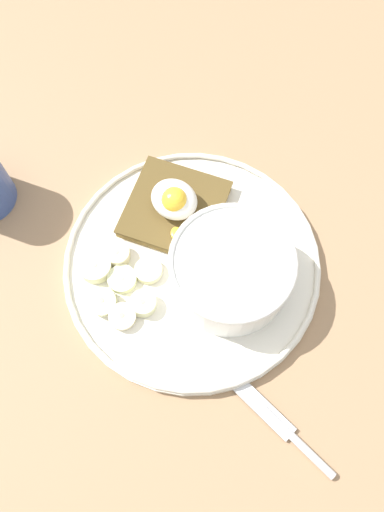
% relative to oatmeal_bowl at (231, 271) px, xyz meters
% --- Properties ---
extents(ground_plane, '(1.20, 1.20, 0.02)m').
position_rel_oatmeal_bowl_xyz_m(ground_plane, '(0.04, 0.01, -0.05)').
color(ground_plane, '#9B7754').
rests_on(ground_plane, ground).
extents(plate, '(0.28, 0.28, 0.02)m').
position_rel_oatmeal_bowl_xyz_m(plate, '(0.04, 0.01, -0.03)').
color(plate, silver).
rests_on(plate, ground_plane).
extents(oatmeal_bowl, '(0.13, 0.13, 0.06)m').
position_rel_oatmeal_bowl_xyz_m(oatmeal_bowl, '(0.00, 0.00, 0.00)').
color(oatmeal_bowl, white).
rests_on(oatmeal_bowl, plate).
extents(toast_slice, '(0.13, 0.13, 0.01)m').
position_rel_oatmeal_bowl_xyz_m(toast_slice, '(0.10, -0.03, -0.02)').
color(toast_slice, brown).
rests_on(toast_slice, plate).
extents(poached_egg, '(0.06, 0.06, 0.04)m').
position_rel_oatmeal_bowl_xyz_m(poached_egg, '(0.09, -0.03, 0.00)').
color(poached_egg, white).
rests_on(poached_egg, toast_slice).
extents(banana_slice_front, '(0.04, 0.04, 0.01)m').
position_rel_oatmeal_bowl_xyz_m(banana_slice_front, '(0.06, 0.10, -0.02)').
color(banana_slice_front, beige).
rests_on(banana_slice_front, plate).
extents(banana_slice_left, '(0.03, 0.03, 0.01)m').
position_rel_oatmeal_bowl_xyz_m(banana_slice_left, '(0.09, 0.07, -0.02)').
color(banana_slice_left, '#E9ECBA').
rests_on(banana_slice_left, plate).
extents(banana_slice_back, '(0.04, 0.04, 0.01)m').
position_rel_oatmeal_bowl_xyz_m(banana_slice_back, '(0.12, 0.08, -0.02)').
color(banana_slice_back, beige).
rests_on(banana_slice_back, plate).
extents(banana_slice_right, '(0.03, 0.03, 0.01)m').
position_rel_oatmeal_bowl_xyz_m(banana_slice_right, '(0.11, 0.05, -0.02)').
color(banana_slice_right, beige).
rests_on(banana_slice_right, plate).
extents(banana_slice_inner, '(0.04, 0.04, 0.02)m').
position_rel_oatmeal_bowl_xyz_m(banana_slice_inner, '(0.09, 0.10, -0.02)').
color(banana_slice_inner, beige).
rests_on(banana_slice_inner, plate).
extents(banana_slice_outer, '(0.03, 0.03, 0.02)m').
position_rel_oatmeal_bowl_xyz_m(banana_slice_outer, '(0.05, 0.08, -0.02)').
color(banana_slice_outer, beige).
rests_on(banana_slice_outer, plate).
extents(banana_slice_upper, '(0.04, 0.04, 0.01)m').
position_rel_oatmeal_bowl_xyz_m(banana_slice_upper, '(0.07, 0.04, -0.02)').
color(banana_slice_upper, '#F0E8B4').
rests_on(banana_slice_upper, plate).
extents(knife, '(0.12, 0.03, 0.01)m').
position_rel_oatmeal_bowl_xyz_m(knife, '(-0.13, 0.09, -0.03)').
color(knife, silver).
rests_on(knife, ground_plane).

